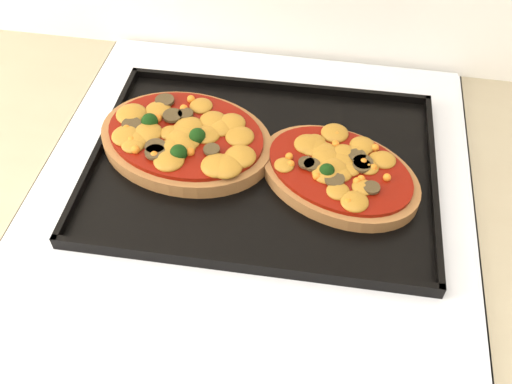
% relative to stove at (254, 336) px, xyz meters
% --- Properties ---
extents(stove, '(0.60, 0.60, 0.91)m').
position_rel_stove_xyz_m(stove, '(0.00, 0.00, 0.00)').
color(stove, white).
rests_on(stove, floor).
extents(baking_tray, '(0.48, 0.36, 0.02)m').
position_rel_stove_xyz_m(baking_tray, '(0.01, 0.02, 0.47)').
color(baking_tray, black).
rests_on(baking_tray, stove).
extents(pizza_left, '(0.28, 0.23, 0.04)m').
position_rel_stove_xyz_m(pizza_left, '(-0.10, 0.04, 0.48)').
color(pizza_left, '#946233').
rests_on(pizza_left, baking_tray).
extents(pizza_right, '(0.27, 0.23, 0.03)m').
position_rel_stove_xyz_m(pizza_right, '(0.11, 0.01, 0.48)').
color(pizza_right, '#946233').
rests_on(pizza_right, baking_tray).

